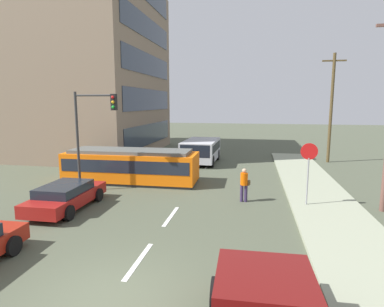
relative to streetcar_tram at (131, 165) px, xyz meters
The scene contains 15 objects.
ground_plane 4.29m from the streetcar_tram, 20.13° to the right, with size 120.00×120.00×0.00m, color #4B513E.
sidewalk_curb_right 12.05m from the streetcar_tram, 26.90° to the right, with size 3.20×36.00×0.14m, color #969D82.
lane_stripe_1 10.26m from the streetcar_tram, 67.50° to the right, with size 0.16×2.40×0.01m, color silver.
lane_stripe_2 6.77m from the streetcar_tram, 54.28° to the right, with size 0.16×2.40×0.01m, color silver.
lane_stripe_3 7.24m from the streetcar_tram, 56.93° to the left, with size 0.16×2.40×0.01m, color silver.
lane_stripe_4 12.66m from the streetcar_tram, 71.97° to the left, with size 0.16×2.40×0.01m, color silver.
corner_building 16.45m from the streetcar_tram, 132.82° to the left, with size 15.67×15.06×16.00m.
streetcar_tram is the anchor object (origin of this frame).
city_bus 7.81m from the streetcar_tram, 65.84° to the left, with size 2.64×5.12×1.85m.
pedestrian_crossing 7.45m from the streetcar_tram, 21.63° to the right, with size 0.49×0.36×1.67m.
parked_sedan_mid 5.49m from the streetcar_tram, 101.06° to the right, with size 2.05×4.50×1.19m.
parked_sedan_far 4.33m from the streetcar_tram, 113.20° to the left, with size 2.11×4.54×1.19m.
stop_sign 10.35m from the streetcar_tram, 17.32° to the right, with size 0.76×0.07×2.88m.
traffic_light_mast 3.82m from the streetcar_tram, 115.33° to the right, with size 2.39×0.33×5.42m.
utility_pole_mid 16.74m from the streetcar_tram, 34.90° to the left, with size 1.80×0.24×8.70m.
Camera 1 is at (3.33, -6.81, 4.83)m, focal length 30.00 mm.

